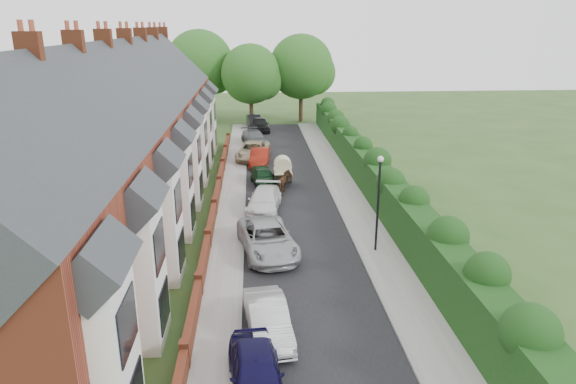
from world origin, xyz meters
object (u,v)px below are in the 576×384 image
car_navy (256,372)px  car_beige (253,151)px  car_silver_b (268,239)px  car_red (260,157)px  car_white (264,200)px  car_black (260,124)px  car_grey (254,138)px  car_green (263,176)px  horse_cart (283,169)px  horse (284,183)px  lamppost (379,192)px  car_silver_a (268,319)px

car_navy → car_beige: bearing=84.8°
car_silver_b → car_red: car_silver_b is taller
car_white → car_black: 25.59m
car_red → car_grey: bearing=98.8°
car_green → car_grey: (-0.56, 13.20, 0.03)m
car_white → car_green: car_white is taller
car_navy → car_white: size_ratio=0.89×
car_red → horse_cart: horse_cart is taller
horse_cart → car_red: bearing=105.3°
car_green → horse: horse is taller
car_silver_b → car_green: (0.05, 11.92, -0.11)m
car_silver_b → car_white: bearing=80.4°
lamppost → horse: bearing=112.5°
car_black → car_grey: bearing=-101.1°
car_silver_a → car_black: car_black is taller
car_silver_a → car_silver_b: size_ratio=0.75×
car_silver_b → car_grey: size_ratio=1.15×
car_black → car_silver_a: bearing=-95.9°
car_white → car_grey: (-0.49, 18.80, 0.01)m
car_black → horse_cart: bearing=-91.6°
car_red → car_beige: 2.07m
horse → car_silver_a: bearing=97.0°
car_silver_b → horse: size_ratio=3.01×
car_grey → car_silver_a: bearing=-102.3°
car_silver_a → car_green: (0.27, 19.37, -0.03)m
car_grey → horse_cart: size_ratio=1.60×
car_silver_a → car_beige: (-0.43, 26.97, 0.06)m
car_silver_b → car_green: bearing=80.0°
car_green → car_beige: (-0.70, 7.60, 0.09)m
car_navy → car_beige: (0.05, 30.11, 0.03)m
car_red → horse: bearing=-72.7°
car_beige → horse_cart: 8.13m
car_beige → horse: size_ratio=2.94×
horse → horse_cart: horse_cart is taller
car_red → car_grey: (-0.40, 7.60, -0.00)m
car_navy → car_grey: 35.71m
car_beige → car_green: bearing=-75.3°
car_white → car_grey: 18.81m
lamppost → car_green: lamppost is taller
car_red → lamppost: bearing=-66.4°
car_beige → lamppost: bearing=-63.0°
car_green → horse: size_ratio=2.11×
lamppost → car_navy: (-6.32, -10.31, -2.57)m
car_grey → car_black: 6.83m
lamppost → car_beige: size_ratio=0.95×
car_navy → car_grey: (0.19, 35.71, -0.02)m
car_navy → car_white: 16.92m
horse → lamppost: bearing=125.2°
car_silver_a → car_black: bearing=82.4°
car_silver_b → car_black: bearing=79.9°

